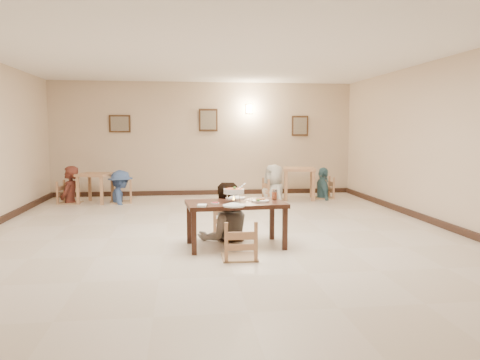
{
  "coord_description": "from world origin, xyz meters",
  "views": [
    {
      "loc": [
        -0.61,
        -7.56,
        1.71
      ],
      "look_at": [
        0.31,
        -0.21,
        0.93
      ],
      "focal_mm": 35.0,
      "sensor_mm": 36.0,
      "label": 1
    }
  ],
  "objects": [
    {
      "name": "napkin_cutlery",
      "position": [
        -0.34,
        -1.15,
        0.68
      ],
      "size": [
        0.17,
        0.25,
        0.03
      ],
      "color": "white",
      "rests_on": "main_table"
    },
    {
      "name": "bg_table_right",
      "position": [
        2.32,
        3.86,
        0.65
      ],
      "size": [
        0.94,
        0.94,
        0.79
      ],
      "rotation": [
        0.0,
        0.0,
        -0.22
      ],
      "color": "tan",
      "rests_on": "floor"
    },
    {
      "name": "main_table",
      "position": [
        0.17,
        -0.78,
        0.59
      ],
      "size": [
        1.49,
        0.92,
        0.67
      ],
      "rotation": [
        0.0,
        0.0,
        0.08
      ],
      "color": "#3A1C12",
      "rests_on": "floor"
    },
    {
      "name": "rice_plate_near",
      "position": [
        0.1,
        -1.19,
        0.69
      ],
      "size": [
        0.3,
        0.3,
        0.07
      ],
      "color": "white",
      "rests_on": "main_table"
    },
    {
      "name": "baseboard_back",
      "position": [
        0.0,
        4.97,
        0.06
      ],
      "size": [
        8.0,
        0.06,
        0.12
      ],
      "primitive_type": "cube",
      "color": "black",
      "rests_on": "floor"
    },
    {
      "name": "fried_plate",
      "position": [
        0.54,
        -0.81,
        0.69
      ],
      "size": [
        0.26,
        0.26,
        0.06
      ],
      "color": "white",
      "rests_on": "main_table"
    },
    {
      "name": "chair_near",
      "position": [
        0.15,
        -1.43,
        0.5
      ],
      "size": [
        0.47,
        0.47,
        1.0
      ],
      "rotation": [
        0.0,
        0.0,
        3.12
      ],
      "color": "tan",
      "rests_on": "floor"
    },
    {
      "name": "bg_table_left",
      "position": [
        -2.67,
        3.85,
        0.58
      ],
      "size": [
        0.88,
        0.88,
        0.71
      ],
      "rotation": [
        0.0,
        0.0,
        -0.28
      ],
      "color": "tan",
      "rests_on": "floor"
    },
    {
      "name": "bg_chair_lr",
      "position": [
        -2.07,
        3.79,
        0.54
      ],
      "size": [
        0.51,
        0.51,
        1.08
      ],
      "rotation": [
        0.0,
        0.0,
        -1.45
      ],
      "color": "tan",
      "rests_on": "floor"
    },
    {
      "name": "bg_diner_d",
      "position": [
        2.96,
        3.93,
        0.79
      ],
      "size": [
        0.45,
        0.95,
        1.58
      ],
      "primitive_type": "imported",
      "rotation": [
        0.0,
        0.0,
        1.5
      ],
      "color": "teal",
      "rests_on": "floor"
    },
    {
      "name": "baseboard_right",
      "position": [
        3.97,
        0.0,
        0.06
      ],
      "size": [
        0.06,
        10.0,
        0.12
      ],
      "primitive_type": "cube",
      "color": "black",
      "rests_on": "floor"
    },
    {
      "name": "curry_warmer",
      "position": [
        0.15,
        -0.79,
        0.83
      ],
      "size": [
        0.34,
        0.3,
        0.27
      ],
      "color": "silver",
      "rests_on": "main_table"
    },
    {
      "name": "wall_right",
      "position": [
        4.0,
        0.0,
        1.5
      ],
      "size": [
        0.0,
        10.0,
        10.0
      ],
      "primitive_type": "plane",
      "rotation": [
        1.57,
        0.0,
        -1.57
      ],
      "color": "beige",
      "rests_on": "floor"
    },
    {
      "name": "picture_b",
      "position": [
        0.1,
        4.96,
        2.0
      ],
      "size": [
        0.5,
        0.04,
        0.6
      ],
      "color": "#3A2213",
      "rests_on": "wall_back"
    },
    {
      "name": "chili_dish",
      "position": [
        -0.14,
        -0.95,
        0.68
      ],
      "size": [
        0.12,
        0.12,
        0.02
      ],
      "color": "white",
      "rests_on": "main_table"
    },
    {
      "name": "ceiling",
      "position": [
        0.0,
        0.0,
        3.0
      ],
      "size": [
        10.0,
        10.0,
        0.0
      ],
      "primitive_type": "plane",
      "color": "white",
      "rests_on": "wall_back"
    },
    {
      "name": "floor",
      "position": [
        0.0,
        0.0,
        0.0
      ],
      "size": [
        10.0,
        10.0,
        0.0
      ],
      "primitive_type": "plane",
      "color": "beige",
      "rests_on": "ground"
    },
    {
      "name": "bg_chair_ll",
      "position": [
        -3.26,
        3.85,
        0.5
      ],
      "size": [
        0.47,
        0.47,
        1.01
      ],
      "rotation": [
        0.0,
        0.0,
        1.41
      ],
      "color": "tan",
      "rests_on": "floor"
    },
    {
      "name": "wall_back",
      "position": [
        0.0,
        5.0,
        1.5
      ],
      "size": [
        10.0,
        0.0,
        10.0
      ],
      "primitive_type": "plane",
      "rotation": [
        1.57,
        0.0,
        0.0
      ],
      "color": "beige",
      "rests_on": "floor"
    },
    {
      "name": "chair_far",
      "position": [
        0.06,
        -0.13,
        0.51
      ],
      "size": [
        0.48,
        0.48,
        1.02
      ],
      "rotation": [
        0.0,
        0.0,
        -0.25
      ],
      "color": "tan",
      "rests_on": "floor"
    },
    {
      "name": "picture_a",
      "position": [
        -2.2,
        4.96,
        1.9
      ],
      "size": [
        0.55,
        0.04,
        0.45
      ],
      "color": "#3A2213",
      "rests_on": "wall_back"
    },
    {
      "name": "drink_glass",
      "position": [
        0.78,
        -0.63,
        0.74
      ],
      "size": [
        0.08,
        0.08,
        0.16
      ],
      "color": "white",
      "rests_on": "main_table"
    },
    {
      "name": "bg_chair_rr",
      "position": [
        2.96,
        3.93,
        0.51
      ],
      "size": [
        0.48,
        0.48,
        1.03
      ],
      "rotation": [
        0.0,
        0.0,
        -1.61
      ],
      "color": "tan",
      "rests_on": "floor"
    },
    {
      "name": "main_diner",
      "position": [
        0.06,
        -0.26,
        0.9
      ],
      "size": [
        0.99,
        0.83,
        1.81
      ],
      "primitive_type": "imported",
      "rotation": [
        0.0,
        0.0,
        3.33
      ],
      "color": "gray",
      "rests_on": "floor"
    },
    {
      "name": "bg_diner_c",
      "position": [
        1.67,
        3.84,
        0.88
      ],
      "size": [
        0.79,
        0.99,
        1.77
      ],
      "primitive_type": "imported",
      "rotation": [
        0.0,
        0.0,
        5.01
      ],
      "color": "silver",
      "rests_on": "floor"
    },
    {
      "name": "bg_diner_a",
      "position": [
        -3.26,
        3.85,
        0.89
      ],
      "size": [
        0.53,
        0.71,
        1.78
      ],
      "primitive_type": "imported",
      "rotation": [
        0.0,
        0.0,
        4.54
      ],
      "color": "#58261D",
      "rests_on": "floor"
    },
    {
      "name": "wall_front",
      "position": [
        0.0,
        -5.0,
        1.5
      ],
      "size": [
        10.0,
        0.0,
        10.0
      ],
      "primitive_type": "plane",
      "rotation": [
        -1.57,
        0.0,
        0.0
      ],
      "color": "beige",
      "rests_on": "floor"
    },
    {
      "name": "rice_plate_far",
      "position": [
        0.2,
        -0.47,
        0.69
      ],
      "size": [
        0.3,
        0.3,
        0.07
      ],
      "color": "white",
      "rests_on": "main_table"
    },
    {
      "name": "bg_diner_b",
      "position": [
        -2.07,
        3.79,
        0.78
      ],
      "size": [
        0.83,
        1.13,
        1.56
      ],
      "primitive_type": "imported",
      "rotation": [
        0.0,
        0.0,
        1.84
      ],
      "color": "#4869A8",
      "rests_on": "floor"
    },
    {
      "name": "bg_chair_rl",
      "position": [
        1.67,
        3.84,
        0.5
      ],
      "size": [
        0.47,
        0.47,
        1.01
      ],
      "rotation": [
        0.0,
        0.0,
        1.76
      ],
      "color": "tan",
      "rests_on": "floor"
    },
    {
      "name": "wall_sconce",
      "position": [
        1.2,
        4.96,
        2.3
      ],
      "size": [
        0.16,
        0.05,
        0.22
      ],
      "primitive_type": "cube",
      "color": "#FFD88C",
      "rests_on": "wall_back"
    },
    {
      "name": "picture_c",
      "position": [
        2.6,
        4.96,
        1.85
      ],
      "size": [
        0.45,
        0.04,
        0.55
      ],
      "color": "#3A2213",
      "rests_on": "wall_back"
    }
  ]
}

